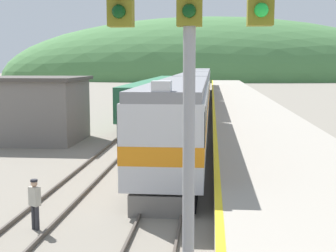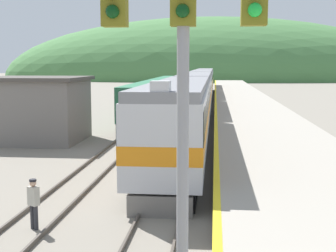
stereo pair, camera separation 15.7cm
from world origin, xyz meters
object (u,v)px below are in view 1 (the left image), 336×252
object	(u,v)px
express_train_lead_car	(180,118)
carriage_third	(199,85)
carriage_fourth	(202,80)
siding_train	(158,95)
signal_mast_main	(189,54)
track_worker	(35,201)
carriage_second	(194,94)

from	to	relation	value
express_train_lead_car	carriage_third	xyz separation A→B (m)	(0.00, 40.86, -0.01)
carriage_third	carriage_fourth	bearing A→B (deg)	90.00
express_train_lead_car	siding_train	world-z (taller)	express_train_lead_car
carriage_fourth	signal_mast_main	size ratio (longest dim) A/B	2.45
carriage_third	siding_train	bearing A→B (deg)	-105.53
siding_train	track_worker	size ratio (longest dim) A/B	20.92
express_train_lead_car	siding_train	xyz separation A→B (m)	(-4.11, 26.07, -0.55)
carriage_third	carriage_second	bearing A→B (deg)	-90.00
carriage_third	signal_mast_main	xyz separation A→B (m)	(1.33, -58.39, 3.07)
carriage_second	track_worker	bearing A→B (deg)	-96.96
siding_train	signal_mast_main	distance (m)	44.09
signal_mast_main	track_worker	distance (m)	9.43
track_worker	express_train_lead_car	bearing A→B (deg)	70.74
carriage_fourth	signal_mast_main	bearing A→B (deg)	-89.03
carriage_third	signal_mast_main	distance (m)	58.49
carriage_third	signal_mast_main	size ratio (longest dim) A/B	2.45
siding_train	signal_mast_main	size ratio (longest dim) A/B	4.36
siding_train	express_train_lead_car	bearing A→B (deg)	-81.04
signal_mast_main	track_worker	xyz separation A→B (m)	(-5.20, 6.45, -4.50)
carriage_third	carriage_fourth	world-z (taller)	same
carriage_second	signal_mast_main	distance (m)	38.35
carriage_third	express_train_lead_car	bearing A→B (deg)	-90.00
express_train_lead_car	carriage_second	world-z (taller)	express_train_lead_car
carriage_fourth	track_worker	bearing A→B (deg)	-93.07
carriage_second	track_worker	world-z (taller)	carriage_second
carriage_third	siding_train	world-z (taller)	carriage_third
carriage_third	carriage_fourth	distance (m)	20.19
track_worker	carriage_third	bearing A→B (deg)	85.73
express_train_lead_car	siding_train	bearing A→B (deg)	98.96
signal_mast_main	express_train_lead_car	bearing A→B (deg)	94.32
carriage_second	track_worker	size ratio (longest dim) A/B	11.75
express_train_lead_car	carriage_third	world-z (taller)	express_train_lead_car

